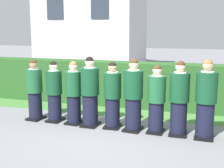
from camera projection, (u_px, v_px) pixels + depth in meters
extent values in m
plane|color=slate|center=(112.00, 127.00, 7.16)|extent=(60.00, 60.00, 0.00)
cylinder|color=black|center=(35.00, 106.00, 7.76)|extent=(0.34, 0.34, 0.71)
cube|color=black|center=(36.00, 118.00, 7.82)|extent=(0.39, 0.47, 0.05)
cylinder|color=#1E5B33|center=(34.00, 81.00, 7.64)|extent=(0.40, 0.40, 0.59)
cylinder|color=white|center=(34.00, 69.00, 7.59)|extent=(0.25, 0.25, 0.03)
cube|color=#236038|center=(39.00, 75.00, 7.79)|extent=(0.04, 0.02, 0.26)
sphere|color=tan|center=(33.00, 65.00, 7.56)|extent=(0.20, 0.20, 0.20)
sphere|color=#472D19|center=(33.00, 63.00, 7.56)|extent=(0.19, 0.19, 0.19)
cylinder|color=black|center=(55.00, 108.00, 7.60)|extent=(0.34, 0.34, 0.70)
cube|color=black|center=(55.00, 120.00, 7.66)|extent=(0.37, 0.45, 0.05)
cylinder|color=#144728|center=(54.00, 83.00, 7.49)|extent=(0.40, 0.40, 0.58)
cylinder|color=white|center=(54.00, 71.00, 7.43)|extent=(0.25, 0.25, 0.03)
cube|color=#236038|center=(58.00, 77.00, 7.64)|extent=(0.04, 0.01, 0.26)
sphere|color=beige|center=(53.00, 66.00, 7.41)|extent=(0.20, 0.20, 0.20)
sphere|color=black|center=(53.00, 65.00, 7.41)|extent=(0.18, 0.18, 0.18)
cylinder|color=black|center=(74.00, 109.00, 7.42)|extent=(0.34, 0.34, 0.71)
cube|color=black|center=(74.00, 122.00, 7.48)|extent=(0.38, 0.46, 0.05)
cylinder|color=#19512D|center=(73.00, 83.00, 7.30)|extent=(0.40, 0.40, 0.59)
cylinder|color=white|center=(73.00, 71.00, 7.25)|extent=(0.25, 0.25, 0.03)
cube|color=#236038|center=(77.00, 78.00, 7.46)|extent=(0.04, 0.01, 0.26)
sphere|color=beige|center=(73.00, 67.00, 7.23)|extent=(0.20, 0.20, 0.20)
sphere|color=olive|center=(73.00, 65.00, 7.22)|extent=(0.18, 0.18, 0.18)
cylinder|color=black|center=(90.00, 110.00, 7.23)|extent=(0.37, 0.37, 0.77)
cube|color=black|center=(90.00, 124.00, 7.30)|extent=(0.39, 0.48, 0.05)
cylinder|color=#144728|center=(90.00, 81.00, 7.11)|extent=(0.44, 0.44, 0.64)
cylinder|color=white|center=(90.00, 68.00, 7.05)|extent=(0.27, 0.27, 0.03)
cube|color=gold|center=(93.00, 75.00, 7.28)|extent=(0.04, 0.01, 0.28)
sphere|color=beige|center=(90.00, 62.00, 7.03)|extent=(0.22, 0.22, 0.22)
sphere|color=black|center=(90.00, 61.00, 7.02)|extent=(0.20, 0.20, 0.20)
cylinder|color=black|center=(112.00, 113.00, 7.11)|extent=(0.34, 0.34, 0.72)
cube|color=black|center=(112.00, 126.00, 7.17)|extent=(0.38, 0.46, 0.05)
cylinder|color=#144728|center=(113.00, 85.00, 6.99)|extent=(0.41, 0.41, 0.60)
cylinder|color=white|center=(113.00, 72.00, 6.93)|extent=(0.25, 0.25, 0.03)
cube|color=#236038|center=(115.00, 79.00, 7.15)|extent=(0.04, 0.01, 0.26)
sphere|color=tan|center=(113.00, 67.00, 6.91)|extent=(0.20, 0.20, 0.20)
sphere|color=black|center=(113.00, 66.00, 6.91)|extent=(0.19, 0.19, 0.19)
cube|color=white|center=(115.00, 87.00, 7.25)|extent=(0.15, 0.01, 0.20)
cylinder|color=black|center=(133.00, 114.00, 6.90)|extent=(0.36, 0.36, 0.76)
cube|color=black|center=(133.00, 129.00, 6.97)|extent=(0.43, 0.51, 0.05)
cylinder|color=#144728|center=(134.00, 84.00, 6.78)|extent=(0.43, 0.43, 0.63)
cylinder|color=white|center=(134.00, 70.00, 6.72)|extent=(0.27, 0.27, 0.03)
cube|color=navy|center=(137.00, 77.00, 6.94)|extent=(0.04, 0.02, 0.28)
sphere|color=beige|center=(134.00, 65.00, 6.70)|extent=(0.22, 0.22, 0.22)
sphere|color=#472D19|center=(134.00, 63.00, 6.69)|extent=(0.20, 0.20, 0.20)
cube|color=white|center=(137.00, 86.00, 7.04)|extent=(0.15, 0.02, 0.20)
cylinder|color=black|center=(156.00, 117.00, 6.77)|extent=(0.34, 0.34, 0.71)
cube|color=black|center=(156.00, 131.00, 6.83)|extent=(0.38, 0.46, 0.05)
cylinder|color=#1E5B33|center=(157.00, 89.00, 6.65)|extent=(0.40, 0.40, 0.58)
cylinder|color=white|center=(157.00, 76.00, 6.60)|extent=(0.25, 0.25, 0.03)
cube|color=gold|center=(159.00, 82.00, 6.80)|extent=(0.04, 0.01, 0.26)
sphere|color=beige|center=(157.00, 71.00, 6.58)|extent=(0.20, 0.20, 0.20)
sphere|color=#472D19|center=(157.00, 69.00, 6.57)|extent=(0.18, 0.18, 0.18)
cylinder|color=black|center=(178.00, 118.00, 6.61)|extent=(0.36, 0.36, 0.76)
cube|color=black|center=(178.00, 133.00, 6.68)|extent=(0.39, 0.48, 0.05)
cylinder|color=#144728|center=(180.00, 87.00, 6.49)|extent=(0.43, 0.43, 0.62)
cylinder|color=white|center=(180.00, 73.00, 6.43)|extent=(0.26, 0.26, 0.03)
cube|color=gold|center=(180.00, 80.00, 6.66)|extent=(0.04, 0.01, 0.27)
sphere|color=beige|center=(181.00, 67.00, 6.41)|extent=(0.21, 0.21, 0.21)
sphere|color=#472D19|center=(181.00, 65.00, 6.40)|extent=(0.20, 0.20, 0.20)
cylinder|color=black|center=(205.00, 120.00, 6.41)|extent=(0.37, 0.37, 0.78)
cube|color=black|center=(204.00, 137.00, 6.48)|extent=(0.41, 0.50, 0.05)
cylinder|color=#144728|center=(207.00, 87.00, 6.28)|extent=(0.44, 0.44, 0.64)
cylinder|color=white|center=(208.00, 72.00, 6.23)|extent=(0.27, 0.27, 0.03)
cube|color=gold|center=(207.00, 80.00, 6.46)|extent=(0.04, 0.01, 0.28)
sphere|color=tan|center=(208.00, 66.00, 6.20)|extent=(0.22, 0.22, 0.22)
sphere|color=olive|center=(208.00, 64.00, 6.20)|extent=(0.20, 0.20, 0.20)
cube|color=white|center=(207.00, 89.00, 6.56)|extent=(0.15, 0.01, 0.20)
cube|color=#285623|center=(134.00, 84.00, 9.03)|extent=(10.22, 0.70, 1.33)
cube|color=silver|center=(93.00, 22.00, 16.74)|extent=(5.28, 4.15, 5.36)
cube|color=#2D3842|center=(55.00, 8.00, 15.02)|extent=(0.90, 0.04, 1.10)
cube|color=#2D3842|center=(100.00, 7.00, 14.31)|extent=(0.90, 0.04, 1.10)
cube|color=#477A38|center=(126.00, 113.00, 8.40)|extent=(10.22, 0.90, 0.01)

